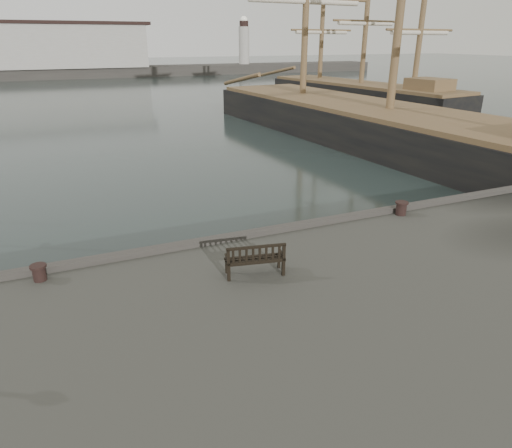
# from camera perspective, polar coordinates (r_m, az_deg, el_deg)

# --- Properties ---
(ground) EXTENTS (400.00, 400.00, 0.00)m
(ground) POSITION_cam_1_polar(r_m,az_deg,el_deg) (14.90, -3.81, -7.33)
(ground) COLOR black
(ground) RESTS_ON ground
(breakwater) EXTENTS (140.00, 9.50, 12.20)m
(breakwater) POSITION_cam_1_polar(r_m,az_deg,el_deg) (104.31, -24.98, 18.51)
(breakwater) COLOR #383530
(breakwater) RESTS_ON ground
(bench) EXTENTS (1.62, 0.83, 0.89)m
(bench) POSITION_cam_1_polar(r_m,az_deg,el_deg) (11.94, -0.15, -5.13)
(bench) COLOR black
(bench) RESTS_ON quay
(bollard_left) EXTENTS (0.53, 0.53, 0.43)m
(bollard_left) POSITION_cam_1_polar(r_m,az_deg,el_deg) (12.96, -25.48, -5.51)
(bollard_left) COLOR black
(bollard_left) RESTS_ON quay
(bollard_right) EXTENTS (0.60, 0.60, 0.47)m
(bollard_right) POSITION_cam_1_polar(r_m,az_deg,el_deg) (16.82, 17.70, 1.88)
(bollard_right) COLOR black
(bollard_right) RESTS_ON quay
(tall_ship_main) EXTENTS (10.99, 41.14, 30.50)m
(tall_ship_main) POSITION_cam_1_polar(r_m,az_deg,el_deg) (35.24, 16.02, 10.56)
(tall_ship_main) COLOR black
(tall_ship_main) RESTS_ON ground
(tall_ship_far) EXTENTS (9.51, 27.92, 23.47)m
(tall_ship_far) POSITION_cam_1_polar(r_m,az_deg,el_deg) (56.87, 12.84, 14.97)
(tall_ship_far) COLOR black
(tall_ship_far) RESTS_ON ground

